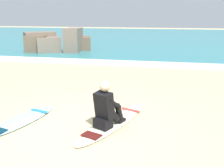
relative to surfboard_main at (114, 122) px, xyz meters
The scene contains 7 objects.
ground_plane 0.92m from the surfboard_main, 131.29° to the right, with size 80.00×80.00×0.00m, color #CCB584.
sea 20.34m from the surfboard_main, 91.71° to the left, with size 80.00×28.00×0.10m, color teal.
breaking_foam 6.66m from the surfboard_main, 95.24° to the left, with size 80.00×0.90×0.11m, color white.
surfboard_main is the anchor object (origin of this frame).
surfer_seated 0.51m from the surfboard_main, 108.07° to the right, with size 0.60×0.77×0.95m.
surfboard_spare_near 2.02m from the surfboard_main, 169.97° to the right, with size 1.01×2.03×0.08m.
rock_outcrop_distant 11.07m from the surfboard_main, 120.39° to the left, with size 4.22×3.22×1.47m.
Camera 1 is at (1.61, -4.31, 2.27)m, focal length 41.30 mm.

